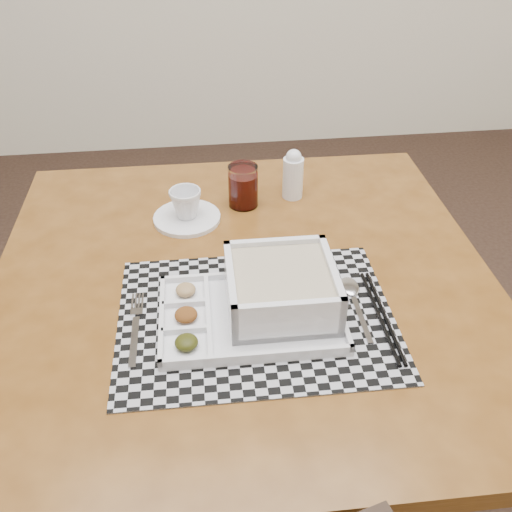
# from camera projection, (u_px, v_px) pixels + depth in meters

# --- Properties ---
(dining_table) EXTENTS (0.99, 0.99, 0.73)m
(dining_table) POSITION_uv_depth(u_px,v_px,m) (244.00, 306.00, 1.16)
(dining_table) COLOR #56300F
(dining_table) RESTS_ON ground
(placemat) EXTENTS (0.49, 0.38, 0.00)m
(placemat) POSITION_uv_depth(u_px,v_px,m) (256.00, 317.00, 1.02)
(placemat) COLOR #A8A8B0
(placemat) RESTS_ON dining_table
(serving_tray) EXTENTS (0.32, 0.23, 0.09)m
(serving_tray) POSITION_uv_depth(u_px,v_px,m) (272.00, 296.00, 1.01)
(serving_tray) COLOR white
(serving_tray) RESTS_ON placemat
(fork) EXTENTS (0.02, 0.19, 0.00)m
(fork) POSITION_uv_depth(u_px,v_px,m) (135.00, 326.00, 1.00)
(fork) COLOR #BBBBC2
(fork) RESTS_ON placemat
(spoon) EXTENTS (0.04, 0.18, 0.01)m
(spoon) POSITION_uv_depth(u_px,v_px,m) (351.00, 291.00, 1.07)
(spoon) COLOR #BBBBC2
(spoon) RESTS_ON placemat
(chopsticks) EXTENTS (0.02, 0.24, 0.01)m
(chopsticks) POSITION_uv_depth(u_px,v_px,m) (382.00, 316.00, 1.01)
(chopsticks) COLOR black
(chopsticks) RESTS_ON placemat
(saucer) EXTENTS (0.15, 0.15, 0.01)m
(saucer) POSITION_uv_depth(u_px,v_px,m) (187.00, 218.00, 1.27)
(saucer) COLOR white
(saucer) RESTS_ON dining_table
(cup) EXTENTS (0.08, 0.08, 0.07)m
(cup) POSITION_uv_depth(u_px,v_px,m) (186.00, 203.00, 1.25)
(cup) COLOR white
(cup) RESTS_ON saucer
(juice_glass) EXTENTS (0.07, 0.07, 0.10)m
(juice_glass) POSITION_uv_depth(u_px,v_px,m) (243.00, 187.00, 1.30)
(juice_glass) COLOR white
(juice_glass) RESTS_ON dining_table
(creamer_bottle) EXTENTS (0.05, 0.05, 0.12)m
(creamer_bottle) POSITION_uv_depth(u_px,v_px,m) (293.00, 174.00, 1.33)
(creamer_bottle) COLOR white
(creamer_bottle) RESTS_ON dining_table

